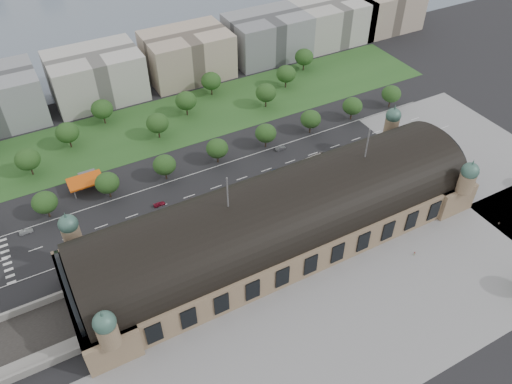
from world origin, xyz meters
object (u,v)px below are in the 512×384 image
traffic_car_6 (382,142)px  parked_car_6 (196,224)px  traffic_car_4 (274,171)px  pedestrian_2 (499,223)px  traffic_car_3 (159,204)px  parked_car_3 (89,259)px  parked_car_0 (122,249)px  traffic_car_1 (26,232)px  bus_west (188,205)px  petrol_station (87,179)px  parked_car_5 (161,235)px  bus_east (313,161)px  traffic_car_5 (281,148)px  parked_car_2 (144,244)px  traffic_car_2 (122,230)px  parked_car_4 (146,235)px  pedestrian_0 (414,254)px  parked_car_1 (66,273)px  bus_mid (274,178)px

traffic_car_6 → parked_car_6: size_ratio=1.01×
traffic_car_4 → pedestrian_2: size_ratio=2.58×
traffic_car_3 → parked_car_3: (-31.73, -15.20, 0.04)m
traffic_car_4 → traffic_car_3: bearing=-95.4°
pedestrian_2 → traffic_car_6: bearing=-5.5°
traffic_car_4 → traffic_car_6: 54.97m
parked_car_0 → parked_car_3: bearing=-135.1°
traffic_car_1 → bus_west: bus_west is taller
petrol_station → parked_car_5: size_ratio=2.73×
traffic_car_1 → parked_car_0: parked_car_0 is taller
pedestrian_2 → bus_east: bearing=22.7°
traffic_car_5 → parked_car_2: 78.24m
traffic_car_2 → traffic_car_4: traffic_car_2 is taller
parked_car_4 → parked_car_3: bearing=-120.5°
bus_east → traffic_car_4: bearing=75.4°
parked_car_4 → pedestrian_2: (119.68, -58.33, 0.13)m
parked_car_0 → traffic_car_3: bearing=90.1°
traffic_car_2 → pedestrian_2: bearing=54.8°
traffic_car_6 → bus_west: size_ratio=0.50×
pedestrian_0 → traffic_car_2: bearing=160.3°
parked_car_1 → traffic_car_1: bearing=168.1°
parked_car_2 → parked_car_3: bearing=-131.7°
traffic_car_2 → parked_car_0: size_ratio=1.11×
parked_car_2 → parked_car_3: 19.64m
traffic_car_6 → parked_car_6: bearing=-78.8°
parked_car_0 → pedestrian_2: parked_car_0 is taller
petrol_station → bus_west: petrol_station is taller
traffic_car_5 → bus_mid: 22.17m
traffic_car_4 → parked_car_3: (-81.97, -11.57, 0.01)m
parked_car_6 → pedestrian_2: bearing=38.1°
parked_car_6 → parked_car_5: bearing=-119.4°
parked_car_1 → parked_car_3: size_ratio=1.14×
traffic_car_6 → parked_car_6: 97.02m
traffic_car_5 → parked_car_0: 85.27m
parked_car_1 → parked_car_5: parked_car_5 is taller
traffic_car_2 → parked_car_1: 25.46m
pedestrian_0 → petrol_station: bearing=149.4°
bus_mid → pedestrian_2: size_ratio=7.01×
parked_car_3 → bus_mid: size_ratio=0.37×
bus_west → pedestrian_2: size_ratio=7.08×
traffic_car_5 → parked_car_1: (-101.68, -26.80, -0.12)m
traffic_car_2 → parked_car_4: bearing=38.6°
petrol_station → bus_east: bearing=-20.4°
petrol_station → traffic_car_4: 77.88m
traffic_car_4 → traffic_car_5: 16.85m
bus_mid → bus_east: size_ratio=0.87×
traffic_car_3 → parked_car_3: size_ratio=1.10×
parked_car_6 → bus_east: (59.80, 11.00, 1.02)m
traffic_car_5 → parked_car_1: traffic_car_5 is taller
traffic_car_6 → bus_west: bearing=-85.3°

